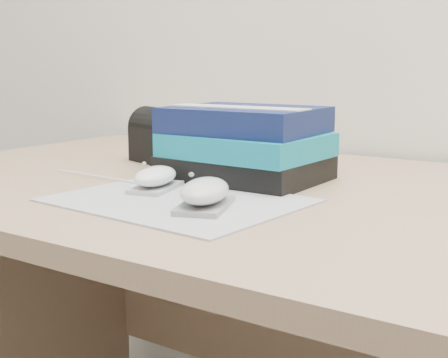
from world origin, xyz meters
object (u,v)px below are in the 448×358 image
Objects in this scene: pouch at (162,136)px; book_stack at (245,144)px; mouse_front at (205,193)px; mouse_rear at (155,178)px; desk at (339,328)px.

book_stack is at bearing -16.23° from pouch.
pouch is (-0.31, 0.28, 0.03)m from mouse_front.
mouse_front is (0.13, -0.06, 0.00)m from mouse_rear.
pouch is (-0.24, 0.07, -0.01)m from book_stack.
desk is 6.30× the size of book_stack.
pouch is at bearing 127.49° from mouse_rear.
book_stack is 0.25m from pouch.
book_stack is at bearing 68.89° from mouse_rear.
mouse_front is 0.42m from pouch.
book_stack reaches higher than desk.
mouse_front reaches higher than desk.
book_stack reaches higher than mouse_rear.
mouse_rear is 0.17m from book_stack.
pouch is at bearing 163.77° from book_stack.
mouse_rear is 0.43× the size of book_stack.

